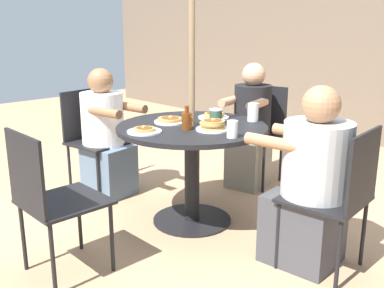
{
  "coord_description": "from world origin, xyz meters",
  "views": [
    {
      "loc": [
        2.21,
        -2.15,
        1.42
      ],
      "look_at": [
        0.0,
        0.0,
        0.59
      ],
      "focal_mm": 42.0,
      "sensor_mm": 36.0,
      "label": 1
    }
  ],
  "objects_px": {
    "diner_north": "(106,139)",
    "pancake_plate_d": "(213,126)",
    "patio_chair_south": "(339,192)",
    "coffee_cup": "(216,116)",
    "patio_chair_east": "(49,195)",
    "patio_table": "(192,146)",
    "diner_south": "(310,187)",
    "drinking_glass_a": "(232,129)",
    "drinking_glass_b": "(253,112)",
    "diner_west": "(250,131)",
    "pancake_plate_b": "(170,120)",
    "syrup_bottle": "(187,120)",
    "patio_chair_west": "(259,128)",
    "pancake_plate_c": "(145,131)",
    "pancake_plate_a": "(214,116)",
    "patio_chair_north": "(92,134)"
  },
  "relations": [
    {
      "from": "diner_north",
      "to": "drinking_glass_b",
      "type": "distance_m",
      "value": 1.28
    },
    {
      "from": "patio_chair_east",
      "to": "patio_table",
      "type": "bearing_deg",
      "value": 90.0
    },
    {
      "from": "diner_south",
      "to": "pancake_plate_d",
      "type": "distance_m",
      "value": 0.76
    },
    {
      "from": "diner_south",
      "to": "drinking_glass_a",
      "type": "bearing_deg",
      "value": 101.36
    },
    {
      "from": "diner_west",
      "to": "pancake_plate_c",
      "type": "height_order",
      "value": "diner_west"
    },
    {
      "from": "patio_chair_east",
      "to": "coffee_cup",
      "type": "relative_size",
      "value": 8.19
    },
    {
      "from": "pancake_plate_a",
      "to": "drinking_glass_b",
      "type": "bearing_deg",
      "value": 25.71
    },
    {
      "from": "diner_south",
      "to": "drinking_glass_b",
      "type": "relative_size",
      "value": 8.26
    },
    {
      "from": "diner_west",
      "to": "drinking_glass_b",
      "type": "relative_size",
      "value": 8.29
    },
    {
      "from": "diner_west",
      "to": "drinking_glass_b",
      "type": "bearing_deg",
      "value": 117.64
    },
    {
      "from": "patio_table",
      "to": "coffee_cup",
      "type": "relative_size",
      "value": 10.02
    },
    {
      "from": "diner_north",
      "to": "diner_west",
      "type": "bearing_deg",
      "value": 136.98
    },
    {
      "from": "coffee_cup",
      "to": "pancake_plate_a",
      "type": "bearing_deg",
      "value": 137.56
    },
    {
      "from": "patio_table",
      "to": "drinking_glass_a",
      "type": "bearing_deg",
      "value": -8.15
    },
    {
      "from": "patio_chair_north",
      "to": "patio_chair_east",
      "type": "xyz_separation_m",
      "value": [
        1.07,
        -0.94,
        0.0
      ]
    },
    {
      "from": "patio_chair_north",
      "to": "patio_chair_west",
      "type": "height_order",
      "value": "same"
    },
    {
      "from": "pancake_plate_a",
      "to": "drinking_glass_a",
      "type": "distance_m",
      "value": 0.6
    },
    {
      "from": "diner_north",
      "to": "pancake_plate_d",
      "type": "height_order",
      "value": "diner_north"
    },
    {
      "from": "pancake_plate_c",
      "to": "drinking_glass_a",
      "type": "xyz_separation_m",
      "value": [
        0.49,
        0.31,
        0.04
      ]
    },
    {
      "from": "patio_chair_south",
      "to": "diner_west",
      "type": "xyz_separation_m",
      "value": [
        -1.27,
        0.8,
        0.0
      ]
    },
    {
      "from": "diner_north",
      "to": "patio_chair_west",
      "type": "height_order",
      "value": "diner_north"
    },
    {
      "from": "pancake_plate_b",
      "to": "coffee_cup",
      "type": "distance_m",
      "value": 0.33
    },
    {
      "from": "patio_chair_west",
      "to": "pancake_plate_d",
      "type": "xyz_separation_m",
      "value": [
        0.42,
        -1.07,
        0.26
      ]
    },
    {
      "from": "coffee_cup",
      "to": "drinking_glass_a",
      "type": "height_order",
      "value": "drinking_glass_a"
    },
    {
      "from": "syrup_bottle",
      "to": "coffee_cup",
      "type": "distance_m",
      "value": 0.27
    },
    {
      "from": "pancake_plate_c",
      "to": "pancake_plate_d",
      "type": "relative_size",
      "value": 1.0
    },
    {
      "from": "diner_west",
      "to": "pancake_plate_c",
      "type": "xyz_separation_m",
      "value": [
        0.12,
        -1.27,
        0.24
      ]
    },
    {
      "from": "patio_chair_west",
      "to": "patio_chair_east",
      "type": "bearing_deg",
      "value": 83.79
    },
    {
      "from": "patio_chair_west",
      "to": "diner_west",
      "type": "height_order",
      "value": "diner_west"
    },
    {
      "from": "diner_south",
      "to": "patio_table",
      "type": "bearing_deg",
      "value": 90.0
    },
    {
      "from": "patio_chair_west",
      "to": "pancake_plate_a",
      "type": "height_order",
      "value": "patio_chair_west"
    },
    {
      "from": "patio_table",
      "to": "coffee_cup",
      "type": "height_order",
      "value": "coffee_cup"
    },
    {
      "from": "diner_west",
      "to": "pancake_plate_b",
      "type": "distance_m",
      "value": 0.98
    },
    {
      "from": "pancake_plate_b",
      "to": "coffee_cup",
      "type": "bearing_deg",
      "value": 39.05
    },
    {
      "from": "diner_north",
      "to": "patio_chair_south",
      "type": "distance_m",
      "value": 2.01
    },
    {
      "from": "patio_chair_north",
      "to": "syrup_bottle",
      "type": "bearing_deg",
      "value": 84.03
    },
    {
      "from": "diner_west",
      "to": "coffee_cup",
      "type": "bearing_deg",
      "value": 98.01
    },
    {
      "from": "pancake_plate_b",
      "to": "syrup_bottle",
      "type": "height_order",
      "value": "syrup_bottle"
    },
    {
      "from": "diner_west",
      "to": "drinking_glass_a",
      "type": "relative_size",
      "value": 10.14
    },
    {
      "from": "patio_table",
      "to": "diner_north",
      "type": "relative_size",
      "value": 0.99
    },
    {
      "from": "pancake_plate_b",
      "to": "diner_south",
      "type": "bearing_deg",
      "value": 7.08
    },
    {
      "from": "pancake_plate_c",
      "to": "patio_chair_west",
      "type": "bearing_deg",
      "value": 96.0
    },
    {
      "from": "diner_west",
      "to": "pancake_plate_b",
      "type": "bearing_deg",
      "value": 78.81
    },
    {
      "from": "patio_chair_south",
      "to": "coffee_cup",
      "type": "bearing_deg",
      "value": 81.4
    },
    {
      "from": "diner_north",
      "to": "pancake_plate_d",
      "type": "bearing_deg",
      "value": 88.47
    },
    {
      "from": "coffee_cup",
      "to": "diner_south",
      "type": "bearing_deg",
      "value": -5.06
    },
    {
      "from": "pancake_plate_d",
      "to": "patio_chair_west",
      "type": "bearing_deg",
      "value": 111.46
    },
    {
      "from": "patio_chair_west",
      "to": "syrup_bottle",
      "type": "xyz_separation_m",
      "value": [
        0.29,
        -1.18,
        0.29
      ]
    },
    {
      "from": "diner_south",
      "to": "patio_chair_west",
      "type": "bearing_deg",
      "value": 43.59
    },
    {
      "from": "drinking_glass_b",
      "to": "pancake_plate_a",
      "type": "bearing_deg",
      "value": -154.29
    }
  ]
}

